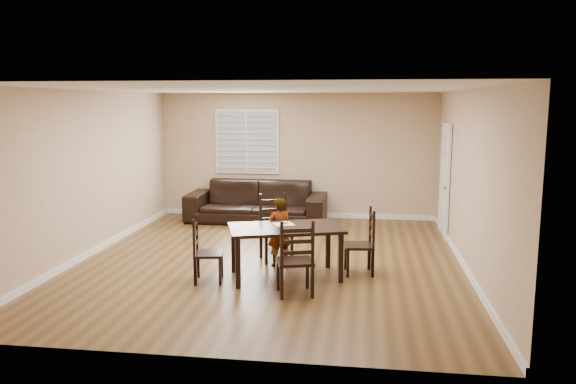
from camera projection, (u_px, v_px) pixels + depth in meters
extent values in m
plane|color=brown|center=(271.00, 260.00, 8.98)|extent=(7.00, 7.00, 0.00)
cube|color=tan|center=(297.00, 156.00, 12.19)|extent=(6.00, 0.04, 2.70)
cube|color=tan|center=(208.00, 225.00, 5.34)|extent=(6.00, 0.04, 2.70)
cube|color=tan|center=(89.00, 173.00, 9.17)|extent=(0.04, 7.00, 2.70)
cube|color=tan|center=(468.00, 180.00, 8.36)|extent=(0.04, 7.00, 2.70)
cube|color=white|center=(270.00, 89.00, 8.55)|extent=(6.00, 7.00, 0.04)
cube|color=white|center=(247.00, 142.00, 12.24)|extent=(1.40, 0.08, 1.40)
cube|color=white|center=(445.00, 181.00, 10.56)|extent=(0.06, 0.94, 2.05)
cylinder|color=#332114|center=(445.00, 188.00, 10.29)|extent=(0.06, 0.06, 0.02)
cube|color=white|center=(297.00, 214.00, 12.38)|extent=(6.00, 0.03, 0.10)
cube|color=white|center=(95.00, 251.00, 9.37)|extent=(0.03, 7.00, 0.10)
cube|color=white|center=(463.00, 265.00, 8.57)|extent=(0.03, 7.00, 0.10)
cube|color=black|center=(285.00, 228.00, 8.00)|extent=(1.79, 1.34, 0.04)
cube|color=black|center=(238.00, 263.00, 7.58)|extent=(0.09, 0.09, 0.70)
cube|color=black|center=(340.00, 258.00, 7.83)|extent=(0.09, 0.09, 0.70)
cube|color=black|center=(234.00, 249.00, 8.30)|extent=(0.09, 0.09, 0.70)
cube|color=black|center=(328.00, 245.00, 8.54)|extent=(0.09, 0.09, 0.70)
cube|color=black|center=(276.00, 233.00, 8.92)|extent=(0.61, 0.59, 0.04)
cube|color=black|center=(273.00, 225.00, 9.10)|extent=(0.45, 0.23, 1.05)
cube|color=black|center=(266.00, 251.00, 8.72)|extent=(0.06, 0.06, 0.43)
cube|color=black|center=(292.00, 249.00, 8.83)|extent=(0.06, 0.06, 0.43)
cube|color=black|center=(261.00, 245.00, 9.08)|extent=(0.06, 0.06, 0.43)
cube|color=black|center=(285.00, 243.00, 9.19)|extent=(0.06, 0.06, 0.43)
cube|color=black|center=(295.00, 262.00, 7.34)|extent=(0.56, 0.54, 0.04)
cube|color=black|center=(297.00, 260.00, 7.14)|extent=(0.45, 0.17, 1.02)
cube|color=black|center=(307.00, 274.00, 7.59)|extent=(0.05, 0.05, 0.42)
cube|color=black|center=(278.00, 275.00, 7.53)|extent=(0.05, 0.05, 0.42)
cube|color=black|center=(312.00, 282.00, 7.23)|extent=(0.05, 0.05, 0.42)
cube|color=black|center=(282.00, 284.00, 7.17)|extent=(0.05, 0.05, 0.42)
cube|color=black|center=(209.00, 254.00, 7.87)|extent=(0.46, 0.48, 0.04)
cube|color=black|center=(196.00, 249.00, 7.85)|extent=(0.11, 0.42, 0.93)
cube|color=black|center=(220.00, 272.00, 7.73)|extent=(0.04, 0.04, 0.38)
cube|color=black|center=(222.00, 264.00, 8.09)|extent=(0.04, 0.04, 0.38)
cube|color=black|center=(196.00, 272.00, 7.71)|extent=(0.04, 0.04, 0.38)
cube|color=black|center=(198.00, 265.00, 8.07)|extent=(0.04, 0.04, 0.38)
cube|color=black|center=(359.00, 246.00, 8.24)|extent=(0.46, 0.49, 0.04)
cube|color=black|center=(372.00, 241.00, 8.22)|extent=(0.09, 0.44, 0.98)
cube|color=black|center=(346.00, 256.00, 8.46)|extent=(0.04, 0.04, 0.40)
cube|color=black|center=(348.00, 264.00, 8.09)|extent=(0.04, 0.04, 0.40)
cube|color=black|center=(369.00, 257.00, 8.46)|extent=(0.04, 0.04, 0.40)
cube|color=black|center=(372.00, 264.00, 8.08)|extent=(0.04, 0.04, 0.40)
imported|color=gray|center=(279.00, 232.00, 8.59)|extent=(0.46, 0.41, 1.07)
cube|color=beige|center=(283.00, 224.00, 8.17)|extent=(0.37, 0.37, 0.00)
torus|color=#BB8143|center=(285.00, 223.00, 8.17)|extent=(0.11, 0.11, 0.03)
torus|color=silver|center=(285.00, 222.00, 8.17)|extent=(0.09, 0.09, 0.02)
imported|color=black|center=(257.00, 202.00, 11.84)|extent=(2.92, 1.18, 0.85)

